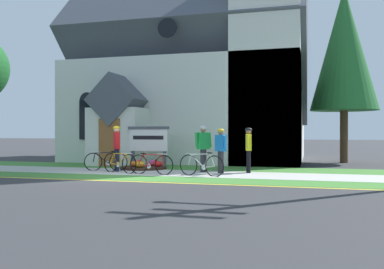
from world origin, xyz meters
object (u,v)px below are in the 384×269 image
(church_sign, at_px, (148,141))
(cyclist_in_yellow_jersey, at_px, (203,145))
(bicycle_red, at_px, (106,161))
(roadside_conifer, at_px, (344,49))
(cyclist_in_green_jersey, at_px, (249,146))
(cyclist_in_orange_jersey, at_px, (117,144))
(bicycle_orange, at_px, (119,163))
(bicycle_white, at_px, (201,165))
(cyclist_in_blue_jersey, at_px, (221,147))
(bicycle_green, at_px, (151,164))

(church_sign, xyz_separation_m, cyclist_in_yellow_jersey, (2.71, -1.28, -0.12))
(bicycle_red, bearing_deg, roadside_conifer, 37.38)
(church_sign, bearing_deg, cyclist_in_yellow_jersey, -25.21)
(bicycle_red, bearing_deg, cyclist_in_green_jersey, 6.27)
(cyclist_in_orange_jersey, bearing_deg, church_sign, 73.14)
(bicycle_red, height_order, cyclist_in_green_jersey, cyclist_in_green_jersey)
(bicycle_orange, height_order, cyclist_in_orange_jersey, cyclist_in_orange_jersey)
(bicycle_orange, distance_m, bicycle_white, 3.22)
(bicycle_red, xyz_separation_m, cyclist_in_yellow_jersey, (3.83, 0.40, 0.67))
(cyclist_in_orange_jersey, relative_size, roadside_conifer, 0.20)
(bicycle_white, xyz_separation_m, cyclist_in_green_jersey, (1.42, 1.47, 0.60))
(cyclist_in_orange_jersey, bearing_deg, bicycle_orange, -53.28)
(cyclist_in_blue_jersey, bearing_deg, bicycle_orange, -167.54)
(bicycle_orange, xyz_separation_m, bicycle_green, (1.33, -0.20, -0.00))
(cyclist_in_orange_jersey, height_order, cyclist_in_yellow_jersey, cyclist_in_yellow_jersey)
(bicycle_white, bearing_deg, bicycle_orange, 175.72)
(bicycle_green, xyz_separation_m, cyclist_in_green_jersey, (3.30, 1.44, 0.61))
(bicycle_green, distance_m, roadside_conifer, 11.85)
(church_sign, height_order, cyclist_in_orange_jersey, same)
(cyclist_in_blue_jersey, xyz_separation_m, roadside_conifer, (4.75, 6.91, 4.65))
(bicycle_green, xyz_separation_m, cyclist_in_orange_jersey, (-1.65, 0.64, 0.67))
(bicycle_green, bearing_deg, cyclist_in_blue_jersey, 23.48)
(bicycle_green, xyz_separation_m, roadside_conifer, (7.09, 7.93, 5.23))
(cyclist_in_blue_jersey, relative_size, cyclist_in_yellow_jersey, 0.94)
(bicycle_orange, relative_size, cyclist_in_green_jersey, 0.97)
(cyclist_in_yellow_jersey, bearing_deg, bicycle_green, -142.93)
(cyclist_in_green_jersey, bearing_deg, bicycle_green, -156.48)
(bicycle_green, xyz_separation_m, cyclist_in_yellow_jersey, (1.63, 1.23, 0.67))
(church_sign, height_order, bicycle_green, church_sign)
(cyclist_in_green_jersey, xyz_separation_m, cyclist_in_yellow_jersey, (-1.67, -0.21, 0.06))
(bicycle_white, xyz_separation_m, cyclist_in_orange_jersey, (-3.53, 0.67, 0.65))
(bicycle_orange, distance_m, cyclist_in_yellow_jersey, 3.20)
(cyclist_in_orange_jersey, bearing_deg, bicycle_red, 160.69)
(church_sign, relative_size, cyclist_in_green_jersey, 1.09)
(roadside_conifer, bearing_deg, cyclist_in_orange_jersey, -140.16)
(bicycle_green, distance_m, cyclist_in_orange_jersey, 1.89)
(cyclist_in_yellow_jersey, relative_size, roadside_conifer, 0.20)
(bicycle_orange, bearing_deg, cyclist_in_green_jersey, 14.89)
(cyclist_in_blue_jersey, bearing_deg, cyclist_in_orange_jersey, -174.58)
(bicycle_green, bearing_deg, bicycle_orange, 171.25)
(church_sign, height_order, bicycle_orange, church_sign)
(cyclist_in_blue_jersey, relative_size, roadside_conifer, 0.19)
(bicycle_green, bearing_deg, cyclist_in_yellow_jersey, 37.07)
(cyclist_in_blue_jersey, height_order, cyclist_in_yellow_jersey, cyclist_in_yellow_jersey)
(bicycle_white, distance_m, cyclist_in_yellow_jersey, 1.44)
(bicycle_red, xyz_separation_m, cyclist_in_green_jersey, (5.50, 0.60, 0.61))
(bicycle_green, bearing_deg, roadside_conifer, 48.22)
(cyclist_in_orange_jersey, xyz_separation_m, cyclist_in_green_jersey, (4.95, 0.80, -0.05))
(bicycle_red, relative_size, cyclist_in_blue_jersey, 1.02)
(bicycle_white, xyz_separation_m, bicycle_green, (-1.88, 0.04, -0.01))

